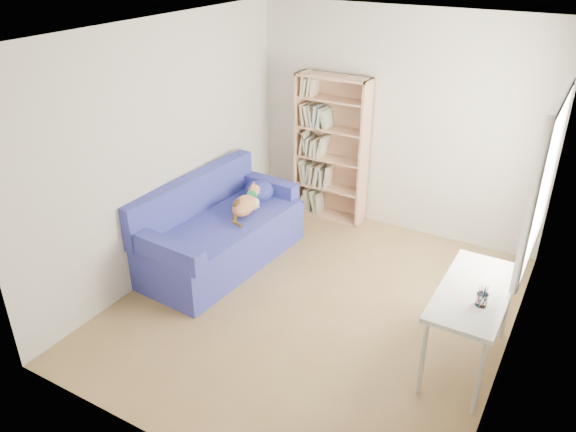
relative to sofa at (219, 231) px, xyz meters
The scene contains 6 objects.
ground 1.39m from the sofa, 11.00° to the right, with size 4.00×4.00×0.00m, color olive.
room_shell 1.92m from the sofa, ahead, with size 3.54×4.04×2.62m.
sofa is the anchor object (origin of this frame).
bookshelf 1.75m from the sofa, 70.49° to the left, with size 0.90×0.28×1.81m.
desk 2.82m from the sofa, ahead, with size 0.53×1.16×0.75m.
pen_cup 2.96m from the sofa, 10.56° to the right, with size 0.09×0.09×0.17m.
Camera 1 is at (2.02, -4.04, 3.30)m, focal length 35.00 mm.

